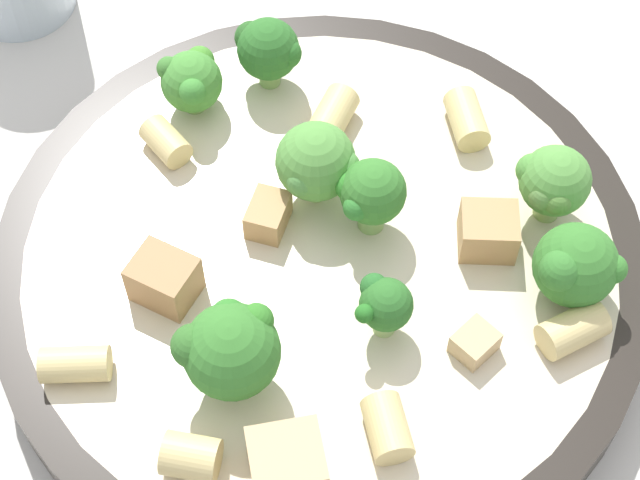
# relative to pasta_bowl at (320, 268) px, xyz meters

# --- Properties ---
(ground_plane) EXTENTS (2.00, 2.00, 0.00)m
(ground_plane) POSITION_rel_pasta_bowl_xyz_m (0.00, 0.00, -0.02)
(ground_plane) COLOR beige
(pasta_bowl) EXTENTS (0.29, 0.29, 0.03)m
(pasta_bowl) POSITION_rel_pasta_bowl_xyz_m (0.00, 0.00, 0.00)
(pasta_bowl) COLOR #28231E
(pasta_bowl) RESTS_ON ground_plane
(broccoli_floret_0) EXTENTS (0.03, 0.03, 0.04)m
(broccoli_floret_0) POSITION_rel_pasta_bowl_xyz_m (-0.01, -0.10, 0.03)
(broccoli_floret_0) COLOR #84AD60
(broccoli_floret_0) RESTS_ON pasta_bowl
(broccoli_floret_1) EXTENTS (0.04, 0.04, 0.04)m
(broccoli_floret_1) POSITION_rel_pasta_bowl_xyz_m (-0.01, -0.03, 0.04)
(broccoli_floret_1) COLOR #9EC175
(broccoli_floret_1) RESTS_ON pasta_bowl
(broccoli_floret_2) EXTENTS (0.03, 0.03, 0.04)m
(broccoli_floret_2) POSITION_rel_pasta_bowl_xyz_m (-0.10, 0.02, 0.04)
(broccoli_floret_2) COLOR #93B766
(broccoli_floret_2) RESTS_ON pasta_bowl
(broccoli_floret_3) EXTENTS (0.04, 0.04, 0.04)m
(broccoli_floret_3) POSITION_rel_pasta_bowl_xyz_m (-0.09, 0.06, 0.03)
(broccoli_floret_3) COLOR #9EC175
(broccoli_floret_3) RESTS_ON pasta_bowl
(broccoli_floret_4) EXTENTS (0.03, 0.03, 0.04)m
(broccoli_floret_4) POSITION_rel_pasta_bowl_xyz_m (-0.03, -0.01, 0.04)
(broccoli_floret_4) COLOR #84AD60
(broccoli_floret_4) RESTS_ON pasta_bowl
(broccoli_floret_5) EXTENTS (0.02, 0.02, 0.03)m
(broccoli_floret_5) POSITION_rel_pasta_bowl_xyz_m (-0.01, 0.04, 0.03)
(broccoli_floret_5) COLOR #9EC175
(broccoli_floret_5) RESTS_ON pasta_bowl
(broccoli_floret_6) EXTENTS (0.04, 0.04, 0.05)m
(broccoli_floret_6) POSITION_rel_pasta_bowl_xyz_m (0.05, 0.04, 0.04)
(broccoli_floret_6) COLOR #84AD60
(broccoli_floret_6) RESTS_ON pasta_bowl
(broccoli_floret_7) EXTENTS (0.03, 0.03, 0.03)m
(broccoli_floret_7) POSITION_rel_pasta_bowl_xyz_m (0.03, -0.10, 0.03)
(broccoli_floret_7) COLOR #84AD60
(broccoli_floret_7) RESTS_ON pasta_bowl
(rigatoni_0) EXTENTS (0.03, 0.02, 0.02)m
(rigatoni_0) POSITION_rel_pasta_bowl_xyz_m (-0.08, 0.08, 0.02)
(rigatoni_0) COLOR #E0C67F
(rigatoni_0) RESTS_ON pasta_bowl
(rigatoni_1) EXTENTS (0.03, 0.03, 0.02)m
(rigatoni_1) POSITION_rel_pasta_bowl_xyz_m (0.08, 0.07, 0.02)
(rigatoni_1) COLOR #E0C67F
(rigatoni_1) RESTS_ON pasta_bowl
(rigatoni_2) EXTENTS (0.03, 0.02, 0.01)m
(rigatoni_2) POSITION_rel_pasta_bowl_xyz_m (0.11, 0.02, 0.02)
(rigatoni_2) COLOR #E0C67F
(rigatoni_2) RESTS_ON pasta_bowl
(rigatoni_3) EXTENTS (0.02, 0.03, 0.02)m
(rigatoni_3) POSITION_rel_pasta_bowl_xyz_m (-0.09, -0.04, 0.02)
(rigatoni_3) COLOR #E0C67F
(rigatoni_3) RESTS_ON pasta_bowl
(rigatoni_4) EXTENTS (0.02, 0.03, 0.01)m
(rigatoni_4) POSITION_rel_pasta_bowl_xyz_m (0.05, -0.08, 0.02)
(rigatoni_4) COLOR #E0C67F
(rigatoni_4) RESTS_ON pasta_bowl
(rigatoni_5) EXTENTS (0.03, 0.03, 0.02)m
(rigatoni_5) POSITION_rel_pasta_bowl_xyz_m (-0.03, -0.06, 0.02)
(rigatoni_5) COLOR #E0C67F
(rigatoni_5) RESTS_ON pasta_bowl
(rigatoni_6) EXTENTS (0.02, 0.03, 0.02)m
(rigatoni_6) POSITION_rel_pasta_bowl_xyz_m (0.01, 0.09, 0.02)
(rigatoni_6) COLOR #E0C67F
(rigatoni_6) RESTS_ON pasta_bowl
(chicken_chunk_0) EXTENTS (0.03, 0.03, 0.02)m
(chicken_chunk_0) POSITION_rel_pasta_bowl_xyz_m (-0.07, 0.02, 0.02)
(chicken_chunk_0) COLOR tan
(chicken_chunk_0) RESTS_ON pasta_bowl
(chicken_chunk_1) EXTENTS (0.03, 0.03, 0.02)m
(chicken_chunk_1) POSITION_rel_pasta_bowl_xyz_m (0.07, -0.01, 0.02)
(chicken_chunk_1) COLOR #A87A4C
(chicken_chunk_1) RESTS_ON pasta_bowl
(chicken_chunk_2) EXTENTS (0.02, 0.02, 0.01)m
(chicken_chunk_2) POSITION_rel_pasta_bowl_xyz_m (-0.04, 0.07, 0.02)
(chicken_chunk_2) COLOR tan
(chicken_chunk_2) RESTS_ON pasta_bowl
(chicken_chunk_3) EXTENTS (0.03, 0.03, 0.02)m
(chicken_chunk_3) POSITION_rel_pasta_bowl_xyz_m (0.05, 0.09, 0.02)
(chicken_chunk_3) COLOR tan
(chicken_chunk_3) RESTS_ON pasta_bowl
(chicken_chunk_4) EXTENTS (0.03, 0.03, 0.01)m
(chicken_chunk_4) POSITION_rel_pasta_bowl_xyz_m (0.02, -0.02, 0.02)
(chicken_chunk_4) COLOR tan
(chicken_chunk_4) RESTS_ON pasta_bowl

